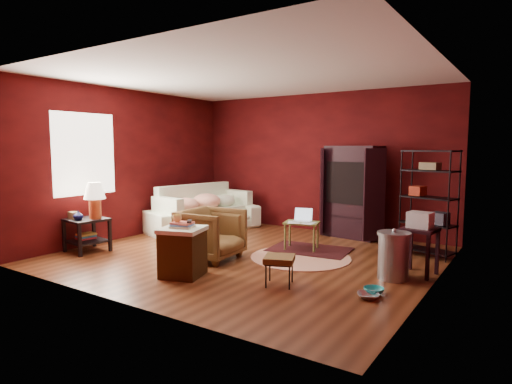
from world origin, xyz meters
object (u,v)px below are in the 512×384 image
sofa (204,209)px  tv_armoire (353,190)px  laptop_desk (302,225)px  hamper (183,251)px  side_table (91,210)px  wire_shelving (429,198)px  armchair (211,232)px

sofa → tv_armoire: bearing=-49.5°
laptop_desk → hamper: bearing=-121.3°
laptop_desk → tv_armoire: size_ratio=0.40×
sofa → side_table: size_ratio=2.01×
tv_armoire → wire_shelving: (1.53, -0.72, 0.01)m
side_table → hamper: side_table is taller
hamper → tv_armoire: 3.81m
wire_shelving → armchair: bearing=-127.5°
sofa → hamper: 3.14m
tv_armoire → wire_shelving: size_ratio=1.04×
sofa → wire_shelving: wire_shelving is taller
laptop_desk → wire_shelving: size_ratio=0.41×
tv_armoire → wire_shelving: tv_armoire is taller
armchair → laptop_desk: 1.57m
hamper → sofa: bearing=125.3°
wire_shelving → side_table: bearing=-133.7°
side_table → sofa: bearing=81.1°
armchair → side_table: (-1.94, -0.72, 0.26)m
tv_armoire → side_table: bearing=-125.0°
wire_shelving → laptop_desk: bearing=-141.8°
sofa → hamper: (1.82, -2.56, -0.11)m
side_table → tv_armoire: 4.70m
sofa → armchair: (1.57, -1.67, -0.02)m
armchair → tv_armoire: tv_armoire is taller
sofa → wire_shelving: bearing=-65.9°
side_table → wire_shelving: (4.69, 2.76, 0.23)m
hamper → laptop_desk: size_ratio=1.09×
armchair → wire_shelving: (2.74, 2.04, 0.49)m
hamper → side_table: bearing=175.6°
armchair → side_table: 2.09m
hamper → wire_shelving: (2.50, 2.93, 0.58)m
laptop_desk → tv_armoire: (0.31, 1.47, 0.48)m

